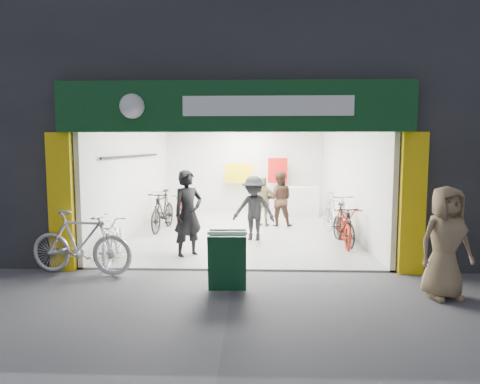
# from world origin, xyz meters

# --- Properties ---
(ground) EXTENTS (60.00, 60.00, 0.00)m
(ground) POSITION_xyz_m (0.00, 0.00, 0.00)
(ground) COLOR #56565B
(ground) RESTS_ON ground
(building) EXTENTS (17.00, 10.27, 8.00)m
(building) POSITION_xyz_m (0.91, 4.99, 4.31)
(building) COLOR #232326
(building) RESTS_ON ground
(bike_left_front) EXTENTS (0.92, 1.97, 1.00)m
(bike_left_front) POSITION_xyz_m (-2.50, 0.60, 0.50)
(bike_left_front) COLOR silver
(bike_left_front) RESTS_ON ground
(bike_left_midfront) EXTENTS (0.72, 1.95, 1.15)m
(bike_left_midfront) POSITION_xyz_m (-2.18, 3.80, 0.57)
(bike_left_midfront) COLOR black
(bike_left_midfront) RESTS_ON ground
(bike_left_midback) EXTENTS (0.70, 1.75, 0.90)m
(bike_left_midback) POSITION_xyz_m (-1.80, 5.17, 0.45)
(bike_left_midback) COLOR maroon
(bike_left_midback) RESTS_ON ground
(bike_left_back) EXTENTS (0.58, 1.82, 1.09)m
(bike_left_back) POSITION_xyz_m (-2.50, 5.15, 0.54)
(bike_left_back) COLOR silver
(bike_left_back) RESTS_ON ground
(bike_right_front) EXTENTS (0.63, 1.66, 0.98)m
(bike_right_front) POSITION_xyz_m (2.50, 2.29, 0.49)
(bike_right_front) COLOR black
(bike_right_front) RESTS_ON ground
(bike_right_mid) EXTENTS (0.72, 1.82, 0.94)m
(bike_right_mid) POSITION_xyz_m (2.50, 2.19, 0.47)
(bike_right_mid) COLOR maroon
(bike_right_mid) RESTS_ON ground
(bike_right_back) EXTENTS (0.88, 2.04, 1.18)m
(bike_right_back) POSITION_xyz_m (2.50, 3.19, 0.59)
(bike_right_back) COLOR #A8A8AC
(bike_right_back) RESTS_ON ground
(parked_bike) EXTENTS (2.03, 0.83, 1.19)m
(parked_bike) POSITION_xyz_m (-2.80, -0.30, 0.59)
(parked_bike) COLOR silver
(parked_bike) RESTS_ON ground
(customer_a) EXTENTS (0.80, 0.78, 1.85)m
(customer_a) POSITION_xyz_m (-1.03, 1.01, 0.93)
(customer_a) COLOR black
(customer_a) RESTS_ON ground
(customer_b) EXTENTS (0.82, 0.66, 1.63)m
(customer_b) POSITION_xyz_m (1.09, 4.58, 0.81)
(customer_b) COLOR #3E271C
(customer_b) RESTS_ON ground
(customer_c) EXTENTS (1.17, 0.85, 1.63)m
(customer_c) POSITION_xyz_m (0.35, 2.56, 0.81)
(customer_c) COLOR black
(customer_c) RESTS_ON ground
(customer_d) EXTENTS (0.93, 0.58, 1.48)m
(customer_d) POSITION_xyz_m (0.63, 4.51, 0.74)
(customer_d) COLOR olive
(customer_d) RESTS_ON ground
(pedestrian_near) EXTENTS (0.95, 0.72, 1.74)m
(pedestrian_near) POSITION_xyz_m (3.30, -1.33, 0.87)
(pedestrian_near) COLOR olive
(pedestrian_near) RESTS_ON ground
(sandwich_board) EXTENTS (0.64, 0.65, 0.94)m
(sandwich_board) POSITION_xyz_m (-0.06, -1.11, 0.52)
(sandwich_board) COLOR #0D371D
(sandwich_board) RESTS_ON ground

